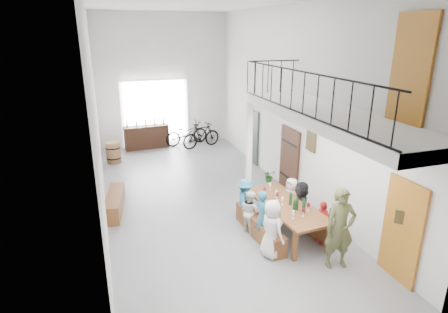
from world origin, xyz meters
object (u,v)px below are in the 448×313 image
object	(u,v)px
bench_inner	(259,228)
bicycle_near	(187,133)
tasting_table	(286,207)
serving_counter	(147,137)
oak_barrel	(113,153)
host_standing	(340,228)
side_bench	(115,203)

from	to	relation	value
bench_inner	bicycle_near	xyz separation A→B (m)	(0.13, 8.18, 0.27)
tasting_table	serving_counter	xyz separation A→B (m)	(-2.27, 8.28, -0.22)
oak_barrel	host_standing	world-z (taller)	host_standing
tasting_table	bicycle_near	world-z (taller)	bicycle_near
side_bench	serving_counter	xyz separation A→B (m)	(1.63, 5.71, 0.23)
side_bench	oak_barrel	xyz separation A→B (m)	(0.19, 4.20, 0.15)
tasting_table	host_standing	bearing A→B (deg)	-79.22
side_bench	host_standing	world-z (taller)	host_standing
tasting_table	bicycle_near	distance (m)	8.25
bench_inner	serving_counter	distance (m)	8.39
serving_counter	bicycle_near	bearing A→B (deg)	-6.13
oak_barrel	host_standing	size ratio (longest dim) A/B	0.45
serving_counter	oak_barrel	bearing A→B (deg)	-138.35
host_standing	bicycle_near	world-z (taller)	host_standing
host_standing	bench_inner	bearing A→B (deg)	134.34
bench_inner	side_bench	distance (m)	4.10
bench_inner	bicycle_near	distance (m)	8.19
side_bench	serving_counter	size ratio (longest dim) A/B	0.98
bench_inner	side_bench	xyz separation A→B (m)	(-3.23, 2.52, 0.01)
serving_counter	bicycle_near	xyz separation A→B (m)	(1.72, -0.05, 0.03)
tasting_table	side_bench	bearing A→B (deg)	142.38
bicycle_near	oak_barrel	bearing A→B (deg)	102.89
oak_barrel	serving_counter	bearing A→B (deg)	46.12
serving_counter	bicycle_near	world-z (taller)	bicycle_near
oak_barrel	host_standing	bearing A→B (deg)	-63.62
oak_barrel	serving_counter	world-z (taller)	serving_counter
side_bench	serving_counter	distance (m)	5.94
tasting_table	serving_counter	size ratio (longest dim) A/B	1.40
bicycle_near	bench_inner	bearing A→B (deg)	167.36
bench_inner	oak_barrel	world-z (taller)	oak_barrel
bench_inner	bicycle_near	size ratio (longest dim) A/B	1.08
host_standing	serving_counter	bearing A→B (deg)	115.41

